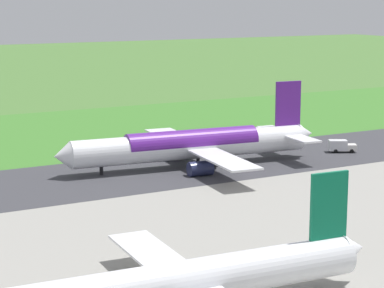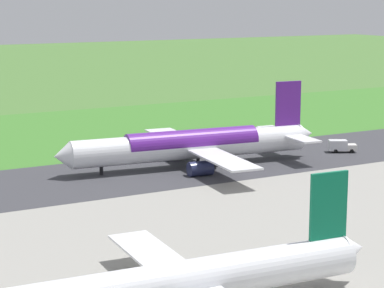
{
  "view_description": "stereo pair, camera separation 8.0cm",
  "coord_description": "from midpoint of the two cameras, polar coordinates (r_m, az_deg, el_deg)",
  "views": [
    {
      "loc": [
        55.02,
        126.68,
        32.48
      ],
      "look_at": [
        -14.7,
        0.0,
        4.5
      ],
      "focal_mm": 71.27,
      "sensor_mm": 36.0,
      "label": 1
    },
    {
      "loc": [
        54.95,
        126.72,
        32.48
      ],
      "look_at": [
        -14.7,
        0.0,
        4.5
      ],
      "focal_mm": 71.27,
      "sensor_mm": 36.0,
      "label": 2
    }
  ],
  "objects": [
    {
      "name": "airliner_main",
      "position": [
        147.46,
        0.12,
        -0.05
      ],
      "size": [
        54.14,
        44.39,
        15.88
      ],
      "color": "white",
      "rests_on": "ground"
    },
    {
      "name": "runway_asphalt",
      "position": [
        141.88,
        -5.23,
        -2.32
      ],
      "size": [
        600.0,
        29.04,
        0.06
      ],
      "primitive_type": "cube",
      "color": "#38383D",
      "rests_on": "ground"
    },
    {
      "name": "apron_concrete",
      "position": [
        95.97,
        8.26,
        -8.93
      ],
      "size": [
        440.0,
        110.0,
        0.05
      ],
      "primitive_type": "cube",
      "color": "gray",
      "rests_on": "ground"
    },
    {
      "name": "airliner_parked_mid",
      "position": [
        79.92,
        -0.58,
        -10.18
      ],
      "size": [
        46.04,
        37.67,
        13.44
      ],
      "color": "white",
      "rests_on": "ground"
    },
    {
      "name": "grass_verge_foreground",
      "position": [
        181.12,
        -10.68,
        0.44
      ],
      "size": [
        600.0,
        80.0,
        0.04
      ],
      "primitive_type": "cube",
      "color": "#3C782B",
      "rests_on": "ground"
    },
    {
      "name": "ground_plane",
      "position": [
        141.89,
        -5.23,
        -2.33
      ],
      "size": [
        800.0,
        800.0,
        0.0
      ],
      "primitive_type": "plane",
      "color": "#477233"
    },
    {
      "name": "service_truck_baggage",
      "position": [
        164.56,
        11.08,
        -0.14
      ],
      "size": [
        6.16,
        4.78,
        2.65
      ],
      "color": "silver",
      "rests_on": "ground"
    }
  ]
}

